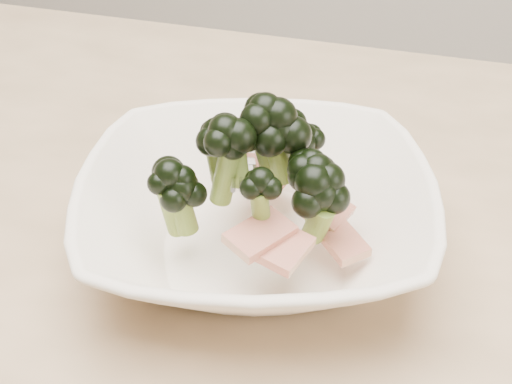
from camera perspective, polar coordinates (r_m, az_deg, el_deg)
dining_table at (r=0.63m, az=-8.37°, el=-9.66°), size 1.20×0.80×0.75m
broccoli_dish at (r=0.51m, az=0.05°, el=-1.08°), size 0.32×0.32×0.13m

